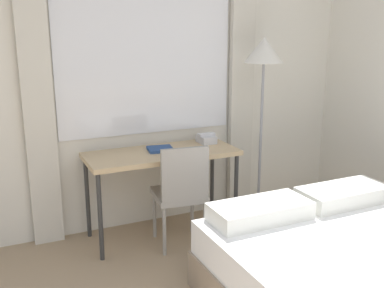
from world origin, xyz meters
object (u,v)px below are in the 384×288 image
Objects in this scene: telephone at (206,139)px; book at (160,149)px; desk_chair at (181,190)px; desk at (162,159)px; standing_lamp at (263,69)px.

telephone is 0.75× the size of book.
desk_chair is 5.00× the size of telephone.
telephone reaches higher than desk.
standing_lamp is (0.92, -0.10, 0.72)m from desk.
desk_chair is at bearing -81.02° from book.
desk is 1.46× the size of desk_chair.
telephone is (0.47, 0.11, 0.10)m from desk.
desk_chair is 0.65m from telephone.
desk_chair is at bearing -79.37° from desk.
telephone is 0.48m from book.
book is (-0.47, -0.07, -0.03)m from telephone.
desk_chair is at bearing -137.13° from telephone.
standing_lamp is 1.13m from book.
book is (0.00, 0.04, 0.08)m from desk.
desk_chair reaches higher than book.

